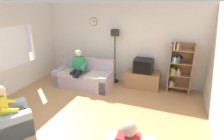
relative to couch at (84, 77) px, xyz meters
The scene contains 10 objects.
ground_plane 1.95m from the couch, 60.32° to the right, with size 12.00×12.00×0.00m, color #B27F51.
back_wall_assembly 1.72m from the couch, 45.92° to the left, with size 6.20×0.17×2.70m.
couch is the anchor object (origin of this frame).
tv_stand 1.96m from the couch, 17.06° to the left, with size 1.10×0.56×0.55m.
tv 2.01m from the couch, 16.37° to the left, with size 0.60×0.49×0.44m.
bookshelf 3.06m from the couch, 12.36° to the left, with size 0.68×0.36×1.58m.
floor_lamp 1.57m from the couch, 38.26° to the left, with size 0.28×0.28×1.85m.
armchair_near_window 2.74m from the couch, 98.41° to the right, with size 1.16×1.18×0.90m.
person_on_couch 0.43m from the couch, 145.68° to the right, with size 0.52×0.54×1.24m.
person_in_left_armchair 2.67m from the couch, 97.56° to the right, with size 0.61×0.64×1.12m.
Camera 1 is at (1.87, -3.27, 2.66)m, focal length 28.87 mm.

